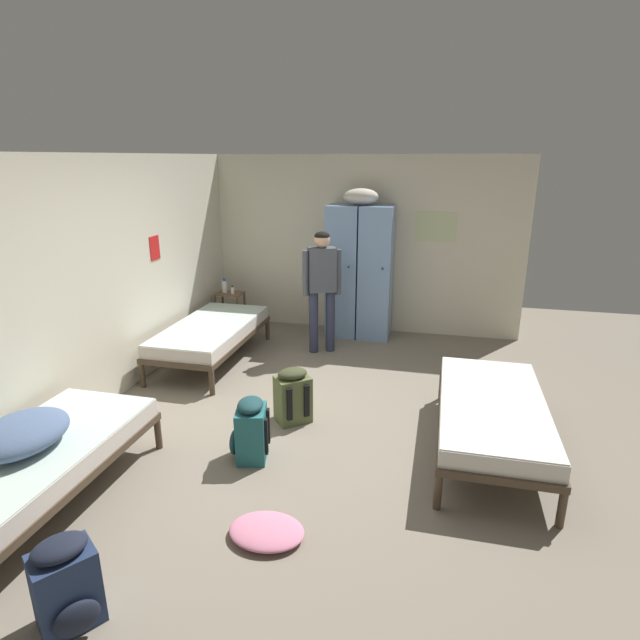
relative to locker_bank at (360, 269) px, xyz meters
name	(u,v)px	position (x,y,z in m)	size (l,w,h in m)	color
ground_plane	(313,421)	(0.00, -2.66, -0.97)	(9.42, 9.42, 0.00)	gray
room_backdrop	(237,264)	(-1.26, -1.38, 0.29)	(4.48, 5.95, 2.51)	beige
locker_bank	(360,269)	(0.00, 0.00, 0.00)	(0.90, 0.55, 2.07)	#7A9ECC
shelf_unit	(230,308)	(-1.88, -0.24, -0.62)	(0.38, 0.30, 0.57)	brown
bed_left_front	(36,461)	(-1.63, -4.37, -0.59)	(0.90, 1.90, 0.49)	#473828
bed_left_rear	(211,332)	(-1.63, -1.43, -0.59)	(0.90, 1.90, 0.49)	#473828
bed_right	(492,411)	(1.63, -2.80, -0.59)	(0.90, 1.90, 0.49)	#473828
bedding_heap	(21,434)	(-1.70, -4.39, -0.37)	(0.57, 0.72, 0.22)	slate
person_traveler	(322,281)	(-0.36, -0.78, -0.01)	(0.46, 0.32, 1.59)	#2D334C
water_bottle	(225,286)	(-1.96, -0.22, -0.31)	(0.08, 0.08, 0.21)	white
lotion_bottle	(233,290)	(-1.81, -0.28, -0.34)	(0.05, 0.05, 0.13)	white
backpack_teal	(250,430)	(-0.36, -3.40, -0.71)	(0.38, 0.37, 0.55)	#23666B
backpack_olive	(292,396)	(-0.20, -2.69, -0.71)	(0.41, 0.42, 0.55)	#566038
backpack_navy	(66,586)	(-0.73, -5.20, -0.71)	(0.42, 0.41, 0.55)	navy
clothes_pile_pink	(267,531)	(0.09, -4.30, -0.93)	(0.52, 0.40, 0.09)	pink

